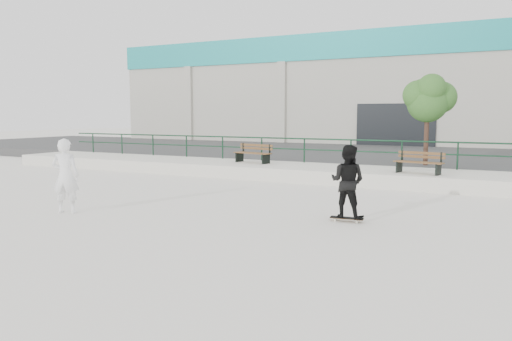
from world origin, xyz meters
The scene contains 11 objects.
ground centered at (0.00, 0.00, 0.00)m, with size 120.00×120.00×0.00m, color silver.
ledge centered at (0.00, 9.50, 0.25)m, with size 30.00×3.00×0.50m, color silver.
parking_strip centered at (0.00, 18.00, 0.25)m, with size 60.00×14.00×0.50m, color #3D3D3D.
railing centered at (0.00, 10.80, 1.24)m, with size 28.00×0.06×1.03m.
commercial_building centered at (0.00, 31.99, 4.58)m, with size 44.20×16.33×8.00m.
bench_left centered at (-2.86, 9.74, 0.89)m, with size 1.79×0.84×0.79m.
bench_right centered at (3.95, 8.97, 0.87)m, with size 1.70×0.81×0.76m.
tree centered at (3.73, 12.04, 3.18)m, with size 2.01×1.79×3.58m.
skateboard centered at (3.36, 2.61, 0.07)m, with size 0.80×0.28×0.09m.
standing_skater centered at (3.36, 2.61, 0.96)m, with size 0.84×0.65×1.72m, color black.
seated_skater centered at (-3.35, 0.31, 0.96)m, with size 0.70×0.46×1.92m, color white.
Camera 1 is at (6.76, -8.68, 2.53)m, focal length 35.00 mm.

